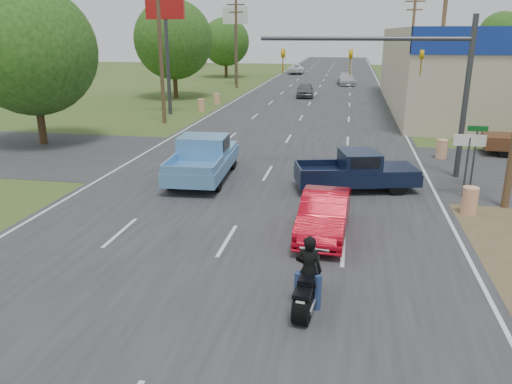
% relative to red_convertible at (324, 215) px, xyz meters
% --- Properties ---
extents(main_road, '(15.00, 180.00, 0.02)m').
position_rel_red_convertible_xyz_m(main_road, '(-2.95, 30.92, -0.68)').
color(main_road, '#2D2D30').
rests_on(main_road, ground).
extents(cross_road, '(120.00, 10.00, 0.02)m').
position_rel_red_convertible_xyz_m(cross_road, '(-2.95, 8.92, -0.68)').
color(cross_road, '#2D2D30').
rests_on(cross_road, ground).
extents(utility_pole_2, '(2.00, 0.28, 10.00)m').
position_rel_red_convertible_xyz_m(utility_pole_2, '(6.55, 21.92, 4.63)').
color(utility_pole_2, '#4C3823').
rests_on(utility_pole_2, ground).
extents(utility_pole_3, '(2.00, 0.28, 10.00)m').
position_rel_red_convertible_xyz_m(utility_pole_3, '(6.55, 39.92, 4.63)').
color(utility_pole_3, '#4C3823').
rests_on(utility_pole_3, ground).
extents(utility_pole_5, '(2.00, 0.28, 10.00)m').
position_rel_red_convertible_xyz_m(utility_pole_5, '(-12.45, 18.92, 4.63)').
color(utility_pole_5, '#4C3823').
rests_on(utility_pole_5, ground).
extents(utility_pole_6, '(2.00, 0.28, 10.00)m').
position_rel_red_convertible_xyz_m(utility_pole_6, '(-12.45, 42.92, 4.63)').
color(utility_pole_6, '#4C3823').
rests_on(utility_pole_6, ground).
extents(tree_0, '(7.14, 7.14, 8.84)m').
position_rel_red_convertible_xyz_m(tree_0, '(-16.95, 10.92, 4.57)').
color(tree_0, '#422D19').
rests_on(tree_0, ground).
extents(tree_1, '(7.56, 7.56, 9.36)m').
position_rel_red_convertible_xyz_m(tree_1, '(-16.45, 32.92, 4.88)').
color(tree_1, '#422D19').
rests_on(tree_1, ground).
extents(tree_2, '(6.72, 6.72, 8.32)m').
position_rel_red_convertible_xyz_m(tree_2, '(-17.15, 56.92, 4.26)').
color(tree_2, '#422D19').
rests_on(tree_2, ground).
extents(tree_4, '(9.24, 9.24, 11.44)m').
position_rel_red_convertible_xyz_m(tree_4, '(-57.95, 65.92, 6.12)').
color(tree_4, '#422D19').
rests_on(tree_4, ground).
extents(tree_5, '(7.98, 7.98, 9.88)m').
position_rel_red_convertible_xyz_m(tree_5, '(27.05, 85.92, 5.19)').
color(tree_5, '#422D19').
rests_on(tree_5, ground).
extents(tree_6, '(8.82, 8.82, 10.92)m').
position_rel_red_convertible_xyz_m(tree_6, '(-32.95, 85.92, 5.81)').
color(tree_6, '#422D19').
rests_on(tree_6, ground).
extents(barrel_0, '(0.56, 0.56, 1.00)m').
position_rel_red_convertible_xyz_m(barrel_0, '(5.05, 2.92, -0.19)').
color(barrel_0, orange).
rests_on(barrel_0, ground).
extents(barrel_1, '(0.56, 0.56, 1.00)m').
position_rel_red_convertible_xyz_m(barrel_1, '(5.45, 11.42, -0.19)').
color(barrel_1, orange).
rests_on(barrel_1, ground).
extents(barrel_2, '(0.56, 0.56, 1.00)m').
position_rel_red_convertible_xyz_m(barrel_2, '(-11.45, 24.92, -0.19)').
color(barrel_2, orange).
rests_on(barrel_2, ground).
extents(barrel_3, '(0.56, 0.56, 1.00)m').
position_rel_red_convertible_xyz_m(barrel_3, '(-11.15, 28.92, -0.19)').
color(barrel_3, orange).
rests_on(barrel_3, ground).
extents(pole_sign_left_near, '(3.00, 0.35, 9.20)m').
position_rel_red_convertible_xyz_m(pole_sign_left_near, '(-13.45, 22.92, 6.48)').
color(pole_sign_left_near, '#3F3F44').
rests_on(pole_sign_left_near, ground).
extents(pole_sign_left_far, '(3.00, 0.35, 9.20)m').
position_rel_red_convertible_xyz_m(pole_sign_left_far, '(-13.45, 46.92, 6.48)').
color(pole_sign_left_far, '#3F3F44').
rests_on(pole_sign_left_far, ground).
extents(lane_sign, '(1.20, 0.08, 2.52)m').
position_rel_red_convertible_xyz_m(lane_sign, '(5.25, 4.92, 1.21)').
color(lane_sign, '#3F3F44').
rests_on(lane_sign, ground).
extents(street_name_sign, '(0.80, 0.08, 2.61)m').
position_rel_red_convertible_xyz_m(street_name_sign, '(5.85, 6.42, 0.92)').
color(street_name_sign, '#3F3F44').
rests_on(street_name_sign, ground).
extents(signal_mast, '(9.12, 0.40, 7.00)m').
position_rel_red_convertible_xyz_m(signal_mast, '(2.87, 7.92, 4.11)').
color(signal_mast, '#3F3F44').
rests_on(signal_mast, ground).
extents(red_convertible, '(1.66, 4.27, 1.38)m').
position_rel_red_convertible_xyz_m(red_convertible, '(0.00, 0.00, 0.00)').
color(red_convertible, '#B80819').
rests_on(red_convertible, ground).
extents(motorcycle, '(0.73, 2.38, 1.21)m').
position_rel_red_convertible_xyz_m(motorcycle, '(-0.14, -4.67, -0.16)').
color(motorcycle, black).
rests_on(motorcycle, ground).
extents(rider, '(0.67, 0.48, 1.75)m').
position_rel_red_convertible_xyz_m(rider, '(-0.13, -4.60, 0.18)').
color(rider, black).
rests_on(rider, ground).
extents(blue_pickup, '(2.54, 5.93, 1.93)m').
position_rel_red_convertible_xyz_m(blue_pickup, '(-5.64, 5.69, 0.28)').
color(blue_pickup, black).
rests_on(blue_pickup, ground).
extents(navy_pickup, '(5.25, 3.06, 1.64)m').
position_rel_red_convertible_xyz_m(navy_pickup, '(1.16, 5.11, 0.13)').
color(navy_pickup, black).
rests_on(navy_pickup, ground).
extents(distant_car_grey, '(1.95, 4.24, 1.41)m').
position_rel_red_convertible_xyz_m(distant_car_grey, '(-3.83, 35.87, 0.01)').
color(distant_car_grey, '#5C5D61').
rests_on(distant_car_grey, ground).
extents(distant_car_silver, '(2.58, 5.10, 1.42)m').
position_rel_red_convertible_xyz_m(distant_car_silver, '(0.12, 48.89, 0.02)').
color(distant_car_silver, silver).
rests_on(distant_car_silver, ground).
extents(distant_car_white, '(3.06, 5.49, 1.45)m').
position_rel_red_convertible_xyz_m(distant_car_white, '(-7.91, 65.22, 0.03)').
color(distant_car_white, white).
rests_on(distant_car_white, ground).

